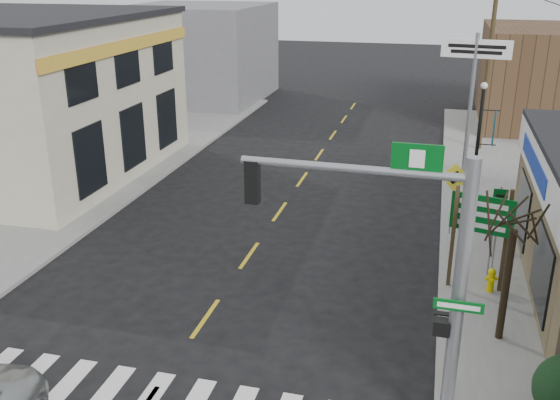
% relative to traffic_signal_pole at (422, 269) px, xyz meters
% --- Properties ---
extents(sidewalk_right, '(6.00, 38.00, 0.13)m').
position_rel_traffic_signal_pole_xyz_m(sidewalk_right, '(3.49, 11.96, -3.54)').
color(sidewalk_right, slate).
rests_on(sidewalk_right, ground).
extents(sidewalk_left, '(6.00, 38.00, 0.13)m').
position_rel_traffic_signal_pole_xyz_m(sidewalk_left, '(-14.51, 11.96, -3.54)').
color(sidewalk_left, slate).
rests_on(sidewalk_left, ground).
extents(center_line, '(0.12, 56.00, 0.01)m').
position_rel_traffic_signal_pole_xyz_m(center_line, '(-5.51, 6.96, -3.60)').
color(center_line, gold).
rests_on(center_line, ground).
extents(left_building, '(12.00, 12.00, 6.80)m').
position_rel_traffic_signal_pole_xyz_m(left_building, '(-18.51, 12.96, -0.20)').
color(left_building, '#B8B399').
rests_on(left_building, ground).
extents(bldg_distant_right, '(8.00, 10.00, 5.60)m').
position_rel_traffic_signal_pole_xyz_m(bldg_distant_right, '(6.49, 28.96, -0.80)').
color(bldg_distant_right, brown).
rests_on(bldg_distant_right, ground).
extents(bldg_distant_left, '(9.00, 10.00, 6.40)m').
position_rel_traffic_signal_pole_xyz_m(bldg_distant_left, '(-16.51, 30.96, -0.40)').
color(bldg_distant_left, slate).
rests_on(bldg_distant_left, ground).
extents(traffic_signal_pole, '(4.60, 0.37, 5.83)m').
position_rel_traffic_signal_pole_xyz_m(traffic_signal_pole, '(0.00, 0.00, 0.00)').
color(traffic_signal_pole, gray).
rests_on(traffic_signal_pole, sidewalk_right).
extents(guide_sign, '(1.74, 0.14, 3.05)m').
position_rel_traffic_signal_pole_xyz_m(guide_sign, '(1.46, 6.23, -1.51)').
color(guide_sign, '#42341E').
rests_on(guide_sign, sidewalk_right).
extents(fire_hydrant, '(0.22, 0.22, 0.71)m').
position_rel_traffic_signal_pole_xyz_m(fire_hydrant, '(1.91, 6.15, -3.09)').
color(fire_hydrant, '#C8B703').
rests_on(fire_hydrant, sidewalk_right).
extents(ped_crossing_sign, '(0.99, 0.07, 2.55)m').
position_rel_traffic_signal_pole_xyz_m(ped_crossing_sign, '(0.79, 10.10, -1.71)').
color(ped_crossing_sign, gray).
rests_on(ped_crossing_sign, sidewalk_right).
extents(lamp_post, '(0.63, 0.50, 4.87)m').
position_rel_traffic_signal_pole_xyz_m(lamp_post, '(1.61, 12.51, -0.64)').
color(lamp_post, black).
rests_on(lamp_post, sidewalk_right).
extents(dance_center_sign, '(2.88, 0.18, 6.12)m').
position_rel_traffic_signal_pole_xyz_m(dance_center_sign, '(1.39, 17.23, 1.19)').
color(dance_center_sign, gray).
rests_on(dance_center_sign, sidewalk_right).
extents(bare_tree, '(2.19, 2.19, 4.38)m').
position_rel_traffic_signal_pole_xyz_m(bare_tree, '(1.99, 3.73, -0.03)').
color(bare_tree, black).
rests_on(bare_tree, sidewalk_right).
extents(utility_pole_far, '(1.45, 0.22, 8.33)m').
position_rel_traffic_signal_pole_xyz_m(utility_pole_far, '(2.25, 21.68, 0.80)').
color(utility_pole_far, '#44341C').
rests_on(utility_pole_far, sidewalk_right).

